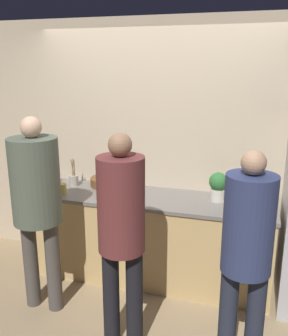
{
  "coord_description": "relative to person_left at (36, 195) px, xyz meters",
  "views": [
    {
      "loc": [
        0.94,
        -2.99,
        2.14
      ],
      "look_at": [
        0.0,
        0.15,
        1.23
      ],
      "focal_mm": 40.0,
      "sensor_mm": 36.0,
      "label": 1
    }
  ],
  "objects": [
    {
      "name": "ground_plane",
      "position": [
        0.79,
        0.39,
        -1.08
      ],
      "size": [
        14.0,
        14.0,
        0.0
      ],
      "primitive_type": "plane",
      "color": "#9E8460"
    },
    {
      "name": "wall_back",
      "position": [
        0.79,
        1.11,
        0.22
      ],
      "size": [
        5.2,
        0.06,
        2.6
      ],
      "color": "#C6B293",
      "rests_on": "ground_plane"
    },
    {
      "name": "counter",
      "position": [
        0.79,
        0.77,
        -0.64
      ],
      "size": [
        2.41,
        0.7,
        0.88
      ],
      "color": "tan",
      "rests_on": "ground_plane"
    },
    {
      "name": "person_left",
      "position": [
        0.0,
        0.0,
        0.0
      ],
      "size": [
        0.41,
        0.41,
        1.74
      ],
      "color": "#4C4742",
      "rests_on": "ground_plane"
    },
    {
      "name": "person_center",
      "position": [
        0.85,
        -0.23,
        -0.07
      ],
      "size": [
        0.35,
        0.35,
        1.69
      ],
      "color": "black",
      "rests_on": "ground_plane"
    },
    {
      "name": "person_right",
      "position": [
        1.74,
        -0.21,
        -0.12
      ],
      "size": [
        0.34,
        0.34,
        1.62
      ],
      "color": "#232838",
      "rests_on": "ground_plane"
    },
    {
      "name": "fruit_bowl",
      "position": [
        0.26,
        0.97,
        -0.15
      ],
      "size": [
        0.37,
        0.37,
        0.13
      ],
      "color": "brown",
      "rests_on": "counter"
    },
    {
      "name": "utensil_crock",
      "position": [
        -0.09,
        0.86,
        -0.13
      ],
      "size": [
        0.09,
        0.09,
        0.3
      ],
      "color": "#ADA393",
      "rests_on": "counter"
    },
    {
      "name": "bottle_amber",
      "position": [
        1.72,
        0.7,
        -0.11
      ],
      "size": [
        0.07,
        0.07,
        0.22
      ],
      "color": "brown",
      "rests_on": "counter"
    },
    {
      "name": "bottle_dark",
      "position": [
        -0.34,
        0.82,
        -0.11
      ],
      "size": [
        0.07,
        0.07,
        0.22
      ],
      "color": "#333338",
      "rests_on": "counter"
    },
    {
      "name": "cup_yellow",
      "position": [
        -0.09,
        0.6,
        -0.14
      ],
      "size": [
        0.08,
        0.08,
        0.1
      ],
      "color": "gold",
      "rests_on": "counter"
    },
    {
      "name": "potted_plant",
      "position": [
        1.44,
        0.83,
        -0.04
      ],
      "size": [
        0.18,
        0.18,
        0.28
      ],
      "color": "beige",
      "rests_on": "counter"
    }
  ]
}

